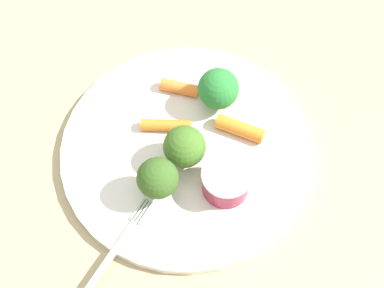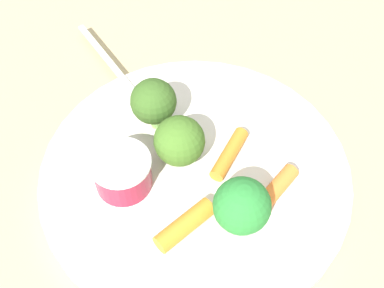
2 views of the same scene
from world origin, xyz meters
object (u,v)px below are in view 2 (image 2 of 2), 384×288
at_px(plate, 195,172).
at_px(broccoli_floret_1, 179,141).
at_px(sauce_cup, 122,172).
at_px(broccoli_floret_2, 153,102).
at_px(broccoli_floret_0, 242,206).
at_px(carrot_stick_2, 278,187).
at_px(carrot_stick_1, 185,225).
at_px(fork, 115,69).
at_px(carrot_stick_0, 229,154).

distance_m(plate, broccoli_floret_1, 0.04).
relative_size(sauce_cup, broccoli_floret_2, 0.92).
height_order(broccoli_floret_0, carrot_stick_2, broccoli_floret_0).
bearing_deg(carrot_stick_1, carrot_stick_2, -31.12).
height_order(broccoli_floret_0, fork, broccoli_floret_0).
bearing_deg(carrot_stick_2, broccoli_floret_1, 103.12).
height_order(sauce_cup, carrot_stick_1, sauce_cup).
bearing_deg(plate, carrot_stick_2, -74.43).
xyz_separation_m(broccoli_floret_0, broccoli_floret_2, (0.05, 0.12, 0.00)).
bearing_deg(broccoli_floret_2, carrot_stick_0, -85.08).
bearing_deg(broccoli_floret_2, carrot_stick_2, -90.03).
relative_size(broccoli_floret_1, carrot_stick_2, 1.14).
bearing_deg(plate, broccoli_floret_0, -112.81).
relative_size(sauce_cup, carrot_stick_1, 0.95).
bearing_deg(broccoli_floret_1, carrot_stick_2, -76.88).
bearing_deg(broccoli_floret_2, carrot_stick_1, -131.21).
bearing_deg(sauce_cup, broccoli_floret_2, 13.30).
height_order(plate, broccoli_floret_2, broccoli_floret_2).
bearing_deg(sauce_cup, carrot_stick_2, -59.64).
relative_size(carrot_stick_1, carrot_stick_2, 1.21).
distance_m(broccoli_floret_1, carrot_stick_1, 0.07).
distance_m(broccoli_floret_0, carrot_stick_1, 0.05).
distance_m(carrot_stick_1, carrot_stick_2, 0.09).
distance_m(broccoli_floret_1, carrot_stick_0, 0.05).
relative_size(plate, carrot_stick_2, 6.20).
xyz_separation_m(broccoli_floret_2, carrot_stick_0, (0.01, -0.08, -0.03)).
bearing_deg(carrot_stick_1, plate, 25.84).
distance_m(sauce_cup, carrot_stick_1, 0.07).
bearing_deg(carrot_stick_0, plate, 144.37).
distance_m(sauce_cup, carrot_stick_0, 0.10).
distance_m(sauce_cup, carrot_stick_2, 0.14).
height_order(sauce_cup, broccoli_floret_1, broccoli_floret_1).
bearing_deg(fork, plate, -112.19).
height_order(plate, carrot_stick_2, carrot_stick_2).
height_order(carrot_stick_0, fork, carrot_stick_0).
bearing_deg(sauce_cup, carrot_stick_1, -96.23).
bearing_deg(fork, carrot_stick_0, -100.81).
distance_m(broccoli_floret_1, fork, 0.14).
relative_size(plate, carrot_stick_1, 5.11).
bearing_deg(plate, fork, 67.81).
bearing_deg(broccoli_floret_0, broccoli_floret_2, 69.14).
distance_m(carrot_stick_1, fork, 0.21).
bearing_deg(plate, broccoli_floret_2, 71.21).
distance_m(broccoli_floret_0, broccoli_floret_2, 0.13).
bearing_deg(broccoli_floret_1, carrot_stick_1, -141.59).
xyz_separation_m(broccoli_floret_0, carrot_stick_0, (0.05, 0.04, -0.02)).
distance_m(broccoli_floret_2, carrot_stick_2, 0.14).
height_order(broccoli_floret_1, carrot_stick_0, broccoli_floret_1).
bearing_deg(broccoli_floret_0, carrot_stick_1, 130.69).
bearing_deg(broccoli_floret_2, plate, -108.79).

